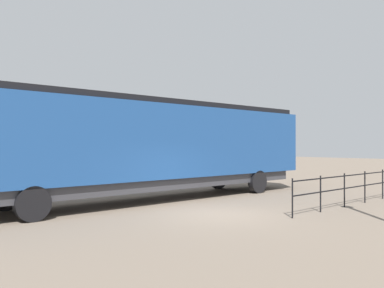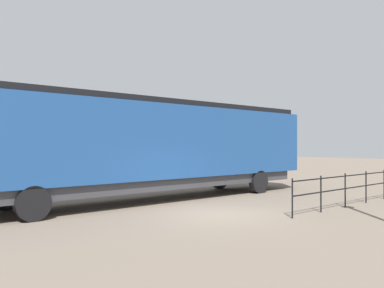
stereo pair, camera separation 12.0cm
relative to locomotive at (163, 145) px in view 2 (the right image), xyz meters
The scene contains 3 objects.
ground_plane 4.89m from the locomotive, 11.70° to the right, with size 120.00×120.00×0.00m, color #756656.
locomotive is the anchor object (origin of this frame).
platform_fence 8.01m from the locomotive, 36.52° to the left, with size 0.05×8.61×1.28m.
Camera 2 is at (9.49, -9.53, 2.34)m, focal length 37.15 mm.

